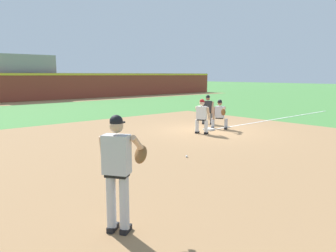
{
  "coord_description": "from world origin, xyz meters",
  "views": [
    {
      "loc": [
        -10.81,
        -9.59,
        2.45
      ],
      "look_at": [
        -5.76,
        -3.82,
        1.24
      ],
      "focal_mm": 35.0,
      "sensor_mm": 36.0,
      "label": 1
    }
  ],
  "objects_px": {
    "baseball": "(187,156)",
    "umpire": "(208,108)",
    "baserunner": "(202,115)",
    "first_base_bag": "(209,129)",
    "pitcher": "(119,167)",
    "first_baseman": "(220,113)"
  },
  "relations": [
    {
      "from": "baseball",
      "to": "umpire",
      "type": "xyz_separation_m",
      "value": [
        5.49,
        4.11,
        0.76
      ]
    },
    {
      "from": "baseball",
      "to": "baserunner",
      "type": "xyz_separation_m",
      "value": [
        3.27,
        2.45,
        0.76
      ]
    },
    {
      "from": "first_base_bag",
      "to": "pitcher",
      "type": "xyz_separation_m",
      "value": [
        -8.18,
        -5.44,
        1.01
      ]
    },
    {
      "from": "pitcher",
      "to": "umpire",
      "type": "relative_size",
      "value": 1.27
    },
    {
      "from": "baserunner",
      "to": "baseball",
      "type": "bearing_deg",
      "value": -143.16
    },
    {
      "from": "baserunner",
      "to": "first_base_bag",
      "type": "bearing_deg",
      "value": 22.48
    },
    {
      "from": "pitcher",
      "to": "baserunner",
      "type": "distance_m",
      "value": 8.92
    },
    {
      "from": "first_base_bag",
      "to": "pitcher",
      "type": "height_order",
      "value": "pitcher"
    },
    {
      "from": "first_base_bag",
      "to": "first_baseman",
      "type": "xyz_separation_m",
      "value": [
        0.61,
        -0.09,
        0.69
      ]
    },
    {
      "from": "baseball",
      "to": "first_baseman",
      "type": "height_order",
      "value": "first_baseman"
    },
    {
      "from": "first_base_bag",
      "to": "first_baseman",
      "type": "distance_m",
      "value": 0.93
    },
    {
      "from": "pitcher",
      "to": "umpire",
      "type": "height_order",
      "value": "pitcher"
    },
    {
      "from": "first_base_bag",
      "to": "umpire",
      "type": "relative_size",
      "value": 0.26
    },
    {
      "from": "pitcher",
      "to": "baserunner",
      "type": "xyz_separation_m",
      "value": [
        7.32,
        5.08,
        -0.27
      ]
    },
    {
      "from": "first_baseman",
      "to": "baserunner",
      "type": "distance_m",
      "value": 1.5
    },
    {
      "from": "baserunner",
      "to": "umpire",
      "type": "xyz_separation_m",
      "value": [
        2.22,
        1.66,
        0.0
      ]
    },
    {
      "from": "pitcher",
      "to": "umpire",
      "type": "xyz_separation_m",
      "value": [
        9.54,
        6.75,
        -0.27
      ]
    },
    {
      "from": "baseball",
      "to": "baserunner",
      "type": "distance_m",
      "value": 4.16
    },
    {
      "from": "first_base_bag",
      "to": "baseball",
      "type": "xyz_separation_m",
      "value": [
        -4.13,
        -2.81,
        -0.01
      ]
    },
    {
      "from": "umpire",
      "to": "first_baseman",
      "type": "bearing_deg",
      "value": -117.98
    },
    {
      "from": "first_base_bag",
      "to": "baseball",
      "type": "bearing_deg",
      "value": -145.81
    },
    {
      "from": "first_base_bag",
      "to": "first_baseman",
      "type": "bearing_deg",
      "value": -8.63
    }
  ]
}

